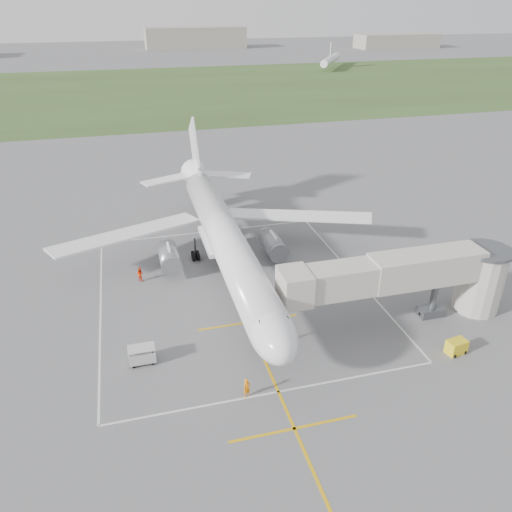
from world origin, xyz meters
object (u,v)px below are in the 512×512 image
object	(u,v)px
baggage_cart	(142,355)
ramp_worker_wing	(140,274)
airliner	(224,237)
gpu_unit	(456,347)
jet_bridge	(417,277)
ramp_worker_nose	(247,388)

from	to	relation	value
baggage_cart	ramp_worker_wing	size ratio (longest dim) A/B	1.40
airliner	baggage_cart	xyz separation A→B (m)	(-10.34, -14.21, -3.57)
gpu_unit	airliner	bearing A→B (deg)	120.72
airliner	baggage_cart	size ratio (longest dim) A/B	20.25
jet_bridge	ramp_worker_nose	distance (m)	19.75
jet_bridge	gpu_unit	size ratio (longest dim) A/B	12.31
gpu_unit	ramp_worker_nose	xyz separation A→B (m)	(-19.39, -0.51, 0.21)
jet_bridge	gpu_unit	bearing A→B (deg)	-79.31
baggage_cart	ramp_worker_wing	bearing A→B (deg)	87.16
gpu_unit	ramp_worker_nose	size ratio (longest dim) A/B	1.11
jet_bridge	baggage_cart	world-z (taller)	jet_bridge
jet_bridge	ramp_worker_wing	size ratio (longest dim) A/B	14.19
jet_bridge	gpu_unit	xyz separation A→B (m)	(1.10, -5.82, -4.10)
ramp_worker_wing	jet_bridge	bearing A→B (deg)	-169.96
baggage_cart	ramp_worker_wing	world-z (taller)	ramp_worker_wing
gpu_unit	jet_bridge	bearing A→B (deg)	91.44
airliner	ramp_worker_wing	world-z (taller)	airliner
ramp_worker_nose	gpu_unit	bearing A→B (deg)	-22.31
jet_bridge	ramp_worker_nose	bearing A→B (deg)	-160.92
ramp_worker_nose	jet_bridge	bearing A→B (deg)	-4.73
gpu_unit	ramp_worker_nose	distance (m)	19.40
gpu_unit	ramp_worker_wing	world-z (taller)	ramp_worker_wing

